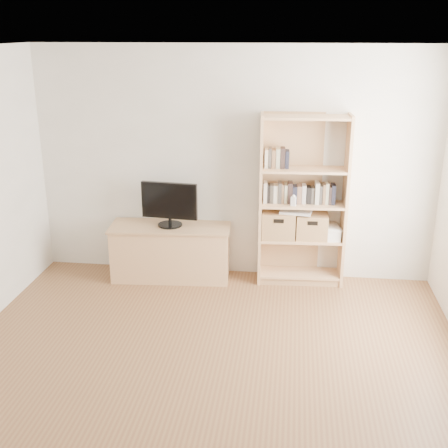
% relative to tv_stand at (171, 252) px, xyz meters
% --- Properties ---
extents(floor, '(4.50, 5.00, 0.01)m').
position_rel_tv_stand_xyz_m(floor, '(0.69, -2.25, -0.30)').
color(floor, brown).
rests_on(floor, ground).
extents(back_wall, '(4.50, 0.02, 2.60)m').
position_rel_tv_stand_xyz_m(back_wall, '(0.69, 0.25, 1.00)').
color(back_wall, beige).
rests_on(back_wall, floor).
extents(ceiling, '(4.50, 5.00, 0.01)m').
position_rel_tv_stand_xyz_m(ceiling, '(0.69, -2.25, 2.30)').
color(ceiling, white).
rests_on(ceiling, back_wall).
extents(tv_stand, '(1.35, 0.59, 0.61)m').
position_rel_tv_stand_xyz_m(tv_stand, '(0.00, 0.00, 0.00)').
color(tv_stand, tan).
rests_on(tv_stand, floor).
extents(bookshelf, '(0.97, 0.39, 1.90)m').
position_rel_tv_stand_xyz_m(bookshelf, '(1.47, 0.08, 0.65)').
color(bookshelf, tan).
rests_on(bookshelf, floor).
extents(television, '(0.64, 0.11, 0.50)m').
position_rel_tv_stand_xyz_m(television, '(0.00, 0.00, 0.58)').
color(television, black).
rests_on(television, tv_stand).
extents(books_row_mid, '(0.74, 0.16, 0.20)m').
position_rel_tv_stand_xyz_m(books_row_mid, '(1.47, 0.10, 0.73)').
color(books_row_mid, '#AEA49C').
rests_on(books_row_mid, bookshelf).
extents(books_row_upper, '(0.41, 0.18, 0.21)m').
position_rel_tv_stand_xyz_m(books_row_upper, '(1.26, 0.09, 1.12)').
color(books_row_upper, '#AEA49C').
rests_on(books_row_upper, bookshelf).
extents(baby_monitor, '(0.06, 0.05, 0.10)m').
position_rel_tv_stand_xyz_m(baby_monitor, '(1.37, -0.03, 0.68)').
color(baby_monitor, white).
rests_on(baby_monitor, bookshelf).
extents(basket_left, '(0.38, 0.31, 0.30)m').
position_rel_tv_stand_xyz_m(basket_left, '(1.22, 0.06, 0.38)').
color(basket_left, tan).
rests_on(basket_left, bookshelf).
extents(basket_right, '(0.34, 0.29, 0.28)m').
position_rel_tv_stand_xyz_m(basket_right, '(1.59, 0.08, 0.37)').
color(basket_right, tan).
rests_on(basket_right, bookshelf).
extents(laptop, '(0.37, 0.28, 0.03)m').
position_rel_tv_stand_xyz_m(laptop, '(1.41, 0.06, 0.54)').
color(laptop, white).
rests_on(laptop, basket_left).
extents(magazine_stack, '(0.21, 0.28, 0.12)m').
position_rel_tv_stand_xyz_m(magazine_stack, '(1.80, 0.09, 0.29)').
color(magazine_stack, beige).
rests_on(magazine_stack, bookshelf).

